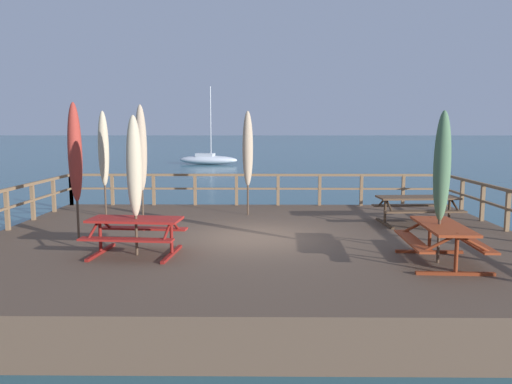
{
  "coord_description": "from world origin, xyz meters",
  "views": [
    {
      "loc": [
        0.13,
        -11.74,
        3.46
      ],
      "look_at": [
        0.0,
        0.78,
        1.87
      ],
      "focal_mm": 34.51,
      "sensor_mm": 36.0,
      "label": 1
    }
  ],
  "objects_px": {
    "picnic_table_mid_right": "(418,204)",
    "patio_umbrella_tall_back_right": "(141,149)",
    "picnic_table_mid_left": "(135,228)",
    "patio_umbrella_tall_mid_left": "(442,167)",
    "patio_umbrella_short_front": "(134,167)",
    "patio_umbrella_short_back": "(104,149)",
    "sailboat_distant": "(208,159)",
    "patio_umbrella_short_mid": "(248,149)",
    "picnic_table_mid_centre": "(442,235)",
    "patio_umbrella_tall_back_left": "(75,153)"
  },
  "relations": [
    {
      "from": "picnic_table_mid_right",
      "to": "patio_umbrella_tall_back_left",
      "type": "height_order",
      "value": "patio_umbrella_tall_back_left"
    },
    {
      "from": "picnic_table_mid_left",
      "to": "patio_umbrella_tall_back_right",
      "type": "height_order",
      "value": "patio_umbrella_tall_back_right"
    },
    {
      "from": "picnic_table_mid_left",
      "to": "patio_umbrella_short_mid",
      "type": "distance_m",
      "value": 5.54
    },
    {
      "from": "picnic_table_mid_centre",
      "to": "patio_umbrella_short_front",
      "type": "bearing_deg",
      "value": 174.58
    },
    {
      "from": "patio_umbrella_tall_back_right",
      "to": "picnic_table_mid_left",
      "type": "bearing_deg",
      "value": -78.98
    },
    {
      "from": "patio_umbrella_tall_mid_left",
      "to": "patio_umbrella_short_back",
      "type": "distance_m",
      "value": 9.85
    },
    {
      "from": "picnic_table_mid_right",
      "to": "picnic_table_mid_centre",
      "type": "bearing_deg",
      "value": -101.09
    },
    {
      "from": "patio_umbrella_tall_mid_left",
      "to": "patio_umbrella_tall_back_right",
      "type": "distance_m",
      "value": 7.8
    },
    {
      "from": "patio_umbrella_tall_back_right",
      "to": "sailboat_distant",
      "type": "relative_size",
      "value": 0.42
    },
    {
      "from": "patio_umbrella_tall_back_right",
      "to": "patio_umbrella_short_front",
      "type": "bearing_deg",
      "value": -78.64
    },
    {
      "from": "picnic_table_mid_centre",
      "to": "picnic_table_mid_right",
      "type": "relative_size",
      "value": 0.9
    },
    {
      "from": "patio_umbrella_short_front",
      "to": "patio_umbrella_tall_back_left",
      "type": "relative_size",
      "value": 0.9
    },
    {
      "from": "patio_umbrella_tall_mid_left",
      "to": "patio_umbrella_short_front",
      "type": "relative_size",
      "value": 1.02
    },
    {
      "from": "patio_umbrella_short_front",
      "to": "picnic_table_mid_right",
      "type": "bearing_deg",
      "value": 26.63
    },
    {
      "from": "patio_umbrella_tall_back_left",
      "to": "patio_umbrella_short_back",
      "type": "relative_size",
      "value": 1.02
    },
    {
      "from": "picnic_table_mid_left",
      "to": "patio_umbrella_short_mid",
      "type": "height_order",
      "value": "patio_umbrella_short_mid"
    },
    {
      "from": "patio_umbrella_tall_back_right",
      "to": "sailboat_distant",
      "type": "distance_m",
      "value": 36.15
    },
    {
      "from": "picnic_table_mid_centre",
      "to": "patio_umbrella_tall_mid_left",
      "type": "relative_size",
      "value": 0.68
    },
    {
      "from": "picnic_table_mid_left",
      "to": "sailboat_distant",
      "type": "xyz_separation_m",
      "value": [
        -2.74,
        39.37,
        -0.92
      ]
    },
    {
      "from": "picnic_table_mid_left",
      "to": "patio_umbrella_tall_back_left",
      "type": "distance_m",
      "value": 2.68
    },
    {
      "from": "patio_umbrella_tall_mid_left",
      "to": "patio_umbrella_tall_back_left",
      "type": "relative_size",
      "value": 0.92
    },
    {
      "from": "picnic_table_mid_left",
      "to": "patio_umbrella_tall_mid_left",
      "type": "bearing_deg",
      "value": -5.34
    },
    {
      "from": "patio_umbrella_short_back",
      "to": "picnic_table_mid_left",
      "type": "bearing_deg",
      "value": -66.01
    },
    {
      "from": "picnic_table_mid_centre",
      "to": "picnic_table_mid_left",
      "type": "bearing_deg",
      "value": 174.22
    },
    {
      "from": "picnic_table_mid_centre",
      "to": "picnic_table_mid_right",
      "type": "xyz_separation_m",
      "value": [
        0.79,
        4.03,
        0.01
      ]
    },
    {
      "from": "patio_umbrella_short_back",
      "to": "sailboat_distant",
      "type": "bearing_deg",
      "value": 90.97
    },
    {
      "from": "patio_umbrella_short_front",
      "to": "patio_umbrella_short_mid",
      "type": "distance_m",
      "value": 5.38
    },
    {
      "from": "picnic_table_mid_right",
      "to": "patio_umbrella_tall_back_left",
      "type": "distance_m",
      "value": 8.99
    },
    {
      "from": "picnic_table_mid_right",
      "to": "patio_umbrella_tall_back_right",
      "type": "height_order",
      "value": "patio_umbrella_tall_back_right"
    },
    {
      "from": "picnic_table_mid_centre",
      "to": "sailboat_distant",
      "type": "bearing_deg",
      "value": 102.5
    },
    {
      "from": "patio_umbrella_short_back",
      "to": "patio_umbrella_tall_mid_left",
      "type": "bearing_deg",
      "value": -33.28
    },
    {
      "from": "patio_umbrella_short_mid",
      "to": "patio_umbrella_tall_mid_left",
      "type": "bearing_deg",
      "value": -54.58
    },
    {
      "from": "picnic_table_mid_left",
      "to": "patio_umbrella_tall_mid_left",
      "type": "distance_m",
      "value": 6.25
    },
    {
      "from": "picnic_table_mid_right",
      "to": "patio_umbrella_short_mid",
      "type": "distance_m",
      "value": 5.14
    },
    {
      "from": "patio_umbrella_tall_back_left",
      "to": "sailboat_distant",
      "type": "distance_m",
      "value": 38.06
    },
    {
      "from": "picnic_table_mid_centre",
      "to": "patio_umbrella_short_back",
      "type": "relative_size",
      "value": 0.64
    },
    {
      "from": "picnic_table_mid_left",
      "to": "picnic_table_mid_right",
      "type": "bearing_deg",
      "value": 26.26
    },
    {
      "from": "picnic_table_mid_centre",
      "to": "sailboat_distant",
      "type": "xyz_separation_m",
      "value": [
        -8.86,
        40.0,
        -0.92
      ]
    },
    {
      "from": "patio_umbrella_short_back",
      "to": "picnic_table_mid_centre",
      "type": "bearing_deg",
      "value": -33.38
    },
    {
      "from": "patio_umbrella_tall_mid_left",
      "to": "patio_umbrella_tall_back_left",
      "type": "xyz_separation_m",
      "value": [
        -7.8,
        1.97,
        0.17
      ]
    },
    {
      "from": "picnic_table_mid_right",
      "to": "patio_umbrella_short_mid",
      "type": "bearing_deg",
      "value": 162.76
    },
    {
      "from": "picnic_table_mid_left",
      "to": "sailboat_distant",
      "type": "distance_m",
      "value": 39.48
    },
    {
      "from": "patio_umbrella_tall_back_right",
      "to": "patio_umbrella_short_mid",
      "type": "height_order",
      "value": "patio_umbrella_tall_back_right"
    },
    {
      "from": "picnic_table_mid_left",
      "to": "patio_umbrella_tall_mid_left",
      "type": "height_order",
      "value": "patio_umbrella_tall_mid_left"
    },
    {
      "from": "patio_umbrella_short_back",
      "to": "patio_umbrella_short_mid",
      "type": "bearing_deg",
      "value": 0.54
    },
    {
      "from": "patio_umbrella_tall_mid_left",
      "to": "picnic_table_mid_centre",
      "type": "bearing_deg",
      "value": -46.33
    },
    {
      "from": "patio_umbrella_tall_back_right",
      "to": "patio_umbrella_short_back",
      "type": "height_order",
      "value": "patio_umbrella_tall_back_right"
    },
    {
      "from": "picnic_table_mid_left",
      "to": "patio_umbrella_short_back",
      "type": "height_order",
      "value": "patio_umbrella_short_back"
    },
    {
      "from": "patio_umbrella_tall_back_right",
      "to": "patio_umbrella_short_mid",
      "type": "relative_size",
      "value": 1.04
    },
    {
      "from": "picnic_table_mid_left",
      "to": "picnic_table_mid_right",
      "type": "relative_size",
      "value": 0.89
    }
  ]
}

